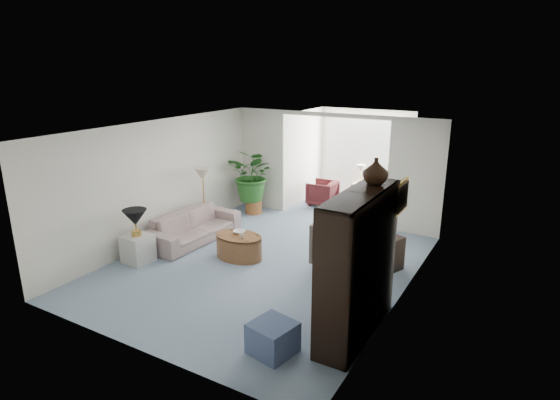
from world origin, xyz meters
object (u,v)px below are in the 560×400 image
Objects in this scene: side_table_dark at (386,252)px; sofa at (194,226)px; table_lamp at (135,218)px; plant_pot at (254,207)px; coffee_bowl at (239,232)px; wingback_chair at (344,243)px; sunroom_table at (360,193)px; framed_picture at (402,197)px; coffee_table at (239,246)px; sunroom_chair_blue at (378,199)px; ottoman at (273,338)px; coffee_cup at (242,236)px; floor_lamp at (203,174)px; end_table at (138,249)px; sunroom_chair_maroon at (322,193)px; entertainment_cabinet at (358,265)px; cabinet_urn at (376,171)px.

sofa is at bearing -169.64° from side_table_dark.
plant_pot is (0.27, 3.51, -0.71)m from table_lamp.
wingback_chair reaches higher than coffee_bowl.
table_lamp is 0.89× the size of sunroom_table.
wingback_chair is (-1.20, 0.84, -1.26)m from framed_picture.
coffee_table is 4.14m from sunroom_chair_blue.
sofa reaches higher than side_table_dark.
side_table_dark is 3.14m from sunroom_chair_blue.
sofa is 3.20m from wingback_chair.
coffee_table is at bearing 133.00° from ottoman.
sunroom_chair_blue is at bearing 111.18° from side_table_dark.
side_table_dark is at bearing 81.82° from ottoman.
coffee_cup reaches higher than coffee_bowl.
coffee_table is 1.16× the size of sunroom_chair_blue.
table_lamp is at bearing 147.78° from sunroom_chair_blue.
sunroom_chair_blue is (2.99, 2.97, -0.88)m from floor_lamp.
coffee_table is at bearing -98.28° from sunroom_table.
coffee_cup is at bearing 30.95° from table_lamp.
sunroom_chair_blue is at bearing 111.92° from framed_picture.
sunroom_chair_blue is at bearing 72.27° from coffee_cup.
side_table_dark reaches higher than sunroom_table.
sofa reaches higher than coffee_cup.
sunroom_table reaches higher than coffee_table.
coffee_table is at bearing -30.35° from floor_lamp.
framed_picture is 4.57m from sunroom_chair_blue.
end_table is 3.80m from wingback_chair.
table_lamp is 1.93m from coffee_bowl.
side_table_dark is at bearing 40.29° from sunroom_chair_maroon.
sofa is 1.47m from table_lamp.
table_lamp is at bearing -149.05° from coffee_cup.
sunroom_chair_maroon is at bearing 109.50° from ottoman.
coffee_cup is (1.66, 1.00, -0.38)m from table_lamp.
table_lamp is at bearing -153.17° from side_table_dark.
side_table_dark is (0.70, 0.30, -0.13)m from wingback_chair.
entertainment_cabinet is 2.43× the size of sunroom_chair_blue.
framed_picture is at bearing -1.52° from coffee_cup.
ottoman is (-0.73, -0.98, -0.79)m from entertainment_cabinet.
end_table is 0.55× the size of coffee_table.
entertainment_cabinet is at bearing -26.41° from floor_lamp.
table_lamp is (-4.57, -0.92, -0.83)m from framed_picture.
floor_lamp is 4.45m from sunroom_table.
cabinet_urn is at bearing -37.97° from plant_pot.
wingback_chair is at bearing -156.80° from side_table_dark.
coffee_table is at bearing -63.43° from coffee_bowl.
framed_picture reaches higher than end_table.
ottoman is 0.74× the size of sunroom_chair_maroon.
cabinet_urn is (2.68, -0.67, 1.68)m from coffee_cup.
framed_picture is 3.35m from coffee_bowl.
sunroom_chair_blue is at bearing 88.28° from sunroom_chair_maroon.
ottoman is 1.29× the size of plant_pot.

